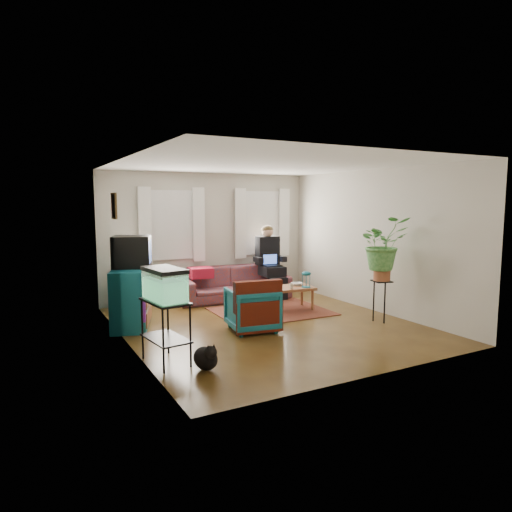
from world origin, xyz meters
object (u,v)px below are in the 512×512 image
aquarium_stand (166,332)px  plant_stand (381,301)px  side_table (133,289)px  dresser (131,298)px  sofa (232,278)px  coffee_table (285,299)px  armchair (252,307)px

aquarium_stand → plant_stand: size_ratio=1.13×
side_table → dresser: size_ratio=0.69×
sofa → dresser: bearing=-148.8°
dresser → plant_stand: size_ratio=1.51×
aquarium_stand → coffee_table: bearing=23.2°
aquarium_stand → plant_stand: aquarium_stand is taller
sofa → dresser: 2.57m
sofa → plant_stand: bearing=-56.4°
coffee_table → plant_stand: size_ratio=1.49×
side_table → aquarium_stand: aquarium_stand is taller
side_table → plant_stand: size_ratio=1.04×
dresser → plant_stand: 4.13m
coffee_table → armchair: bearing=-134.9°
armchair → plant_stand: size_ratio=1.06×
armchair → coffee_table: (1.17, 0.89, -0.15)m
sofa → plant_stand: 3.13m
aquarium_stand → armchair: (1.63, 0.79, -0.03)m
coffee_table → plant_stand: bearing=-48.4°
sofa → aquarium_stand: sofa is taller
dresser → armchair: 1.97m
armchair → dresser: bearing=-26.0°
plant_stand → sofa: bearing=117.6°
coffee_table → dresser: bearing=-176.7°
side_table → plant_stand: side_table is taller
sofa → coffee_table: sofa is taller
dresser → coffee_table: 2.81m
side_table → aquarium_stand: bearing=-96.2°
dresser → coffee_table: bearing=15.5°
aquarium_stand → coffee_table: aquarium_stand is taller
sofa → coffee_table: size_ratio=2.21×
coffee_table → aquarium_stand: bearing=-141.4°
sofa → aquarium_stand: (-2.33, -2.99, -0.06)m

